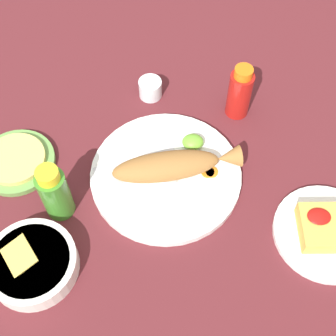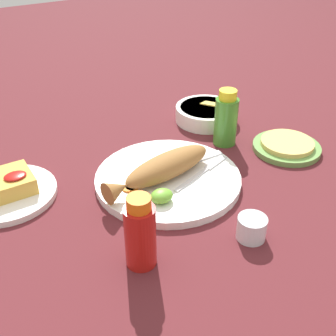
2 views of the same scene
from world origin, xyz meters
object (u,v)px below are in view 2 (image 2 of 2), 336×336
object	(u,v)px
hot_sauce_bottle_green	(226,119)
side_plate_fries	(6,194)
main_plate	(168,179)
fork_near	(193,161)
hot_sauce_bottle_red	(140,233)
fried_fish	(162,168)
fork_far	(205,170)
tortilla_plate	(286,148)
salt_cup	(251,229)
guacamole_bowl	(206,113)

from	to	relation	value
hot_sauce_bottle_green	side_plate_fries	distance (m)	0.55
main_plate	fork_near	xyz separation A→B (m)	(0.08, 0.02, 0.01)
hot_sauce_bottle_green	hot_sauce_bottle_red	bearing A→B (deg)	-146.39
fried_fish	fork_near	distance (m)	0.10
fork_far	tortilla_plate	world-z (taller)	fork_far
side_plate_fries	salt_cup	bearing A→B (deg)	-46.34
side_plate_fries	guacamole_bowl	xyz separation A→B (m)	(0.58, 0.07, 0.02)
main_plate	fried_fish	world-z (taller)	fried_fish
fried_fish	tortilla_plate	bearing A→B (deg)	-14.86
fried_fish	hot_sauce_bottle_red	size ratio (longest dim) A/B	1.98
fork_far	hot_sauce_bottle_red	world-z (taller)	hot_sauce_bottle_red
fork_far	side_plate_fries	distance (m)	0.44
salt_cup	side_plate_fries	size ratio (longest dim) A/B	0.26
hot_sauce_bottle_red	main_plate	bearing A→B (deg)	47.26
hot_sauce_bottle_green	side_plate_fries	size ratio (longest dim) A/B	0.69
main_plate	fork_far	xyz separation A→B (m)	(0.08, -0.03, 0.01)
hot_sauce_bottle_red	guacamole_bowl	xyz separation A→B (m)	(0.43, 0.39, -0.04)
main_plate	fork_near	bearing A→B (deg)	12.71
fork_near	side_plate_fries	size ratio (longest dim) A/B	0.87
salt_cup	side_plate_fries	bearing A→B (deg)	133.66
hot_sauce_bottle_green	tortilla_plate	bearing A→B (deg)	-45.66
hot_sauce_bottle_green	tortilla_plate	xyz separation A→B (m)	(0.11, -0.11, -0.06)
fried_fish	side_plate_fries	world-z (taller)	fried_fish
hot_sauce_bottle_green	guacamole_bowl	bearing A→B (deg)	74.22
fork_near	fork_far	distance (m)	0.05
fork_near	tortilla_plate	distance (m)	0.26
fried_fish	hot_sauce_bottle_green	world-z (taller)	hot_sauce_bottle_green
side_plate_fries	tortilla_plate	distance (m)	0.68
fork_near	guacamole_bowl	size ratio (longest dim) A/B	1.06
tortilla_plate	side_plate_fries	bearing A→B (deg)	164.87
fork_far	side_plate_fries	xyz separation A→B (m)	(-0.40, 0.17, -0.01)
main_plate	tortilla_plate	size ratio (longest dim) A/B	1.93
fork_far	salt_cup	bearing A→B (deg)	-120.20
main_plate	tortilla_plate	distance (m)	0.33
salt_cup	tortilla_plate	distance (m)	0.36
hot_sauce_bottle_green	guacamole_bowl	xyz separation A→B (m)	(0.04, 0.13, -0.04)
side_plate_fries	guacamole_bowl	bearing A→B (deg)	6.53
hot_sauce_bottle_red	hot_sauce_bottle_green	size ratio (longest dim) A/B	0.97
hot_sauce_bottle_red	side_plate_fries	bearing A→B (deg)	115.32
fried_fish	salt_cup	bearing A→B (deg)	-86.45
fried_fish	hot_sauce_bottle_green	distance (m)	0.25
guacamole_bowl	tortilla_plate	world-z (taller)	guacamole_bowl
hot_sauce_bottle_red	hot_sauce_bottle_green	distance (m)	0.47
fork_near	tortilla_plate	size ratio (longest dim) A/B	1.09
salt_cup	side_plate_fries	distance (m)	0.52
fried_fish	fork_near	size ratio (longest dim) A/B	1.52
fork_far	salt_cup	world-z (taller)	salt_cup
main_plate	fork_near	size ratio (longest dim) A/B	1.77
hot_sauce_bottle_green	guacamole_bowl	distance (m)	0.14
main_plate	hot_sauce_bottle_green	xyz separation A→B (m)	(0.22, 0.08, 0.06)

